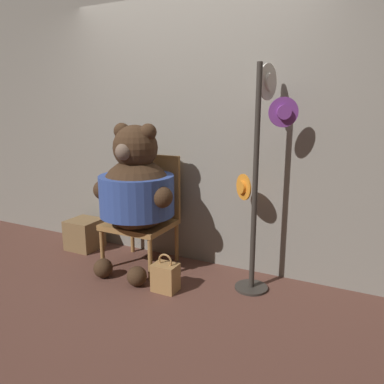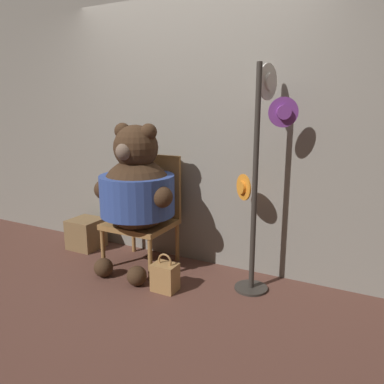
# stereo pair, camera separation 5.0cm
# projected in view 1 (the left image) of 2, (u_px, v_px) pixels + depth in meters

# --- Properties ---
(ground_plane) EXTENTS (14.00, 14.00, 0.00)m
(ground_plane) POSITION_uv_depth(u_px,v_px,m) (160.00, 282.00, 3.31)
(ground_plane) COLOR brown
(wall_back) EXTENTS (8.00, 0.10, 2.76)m
(wall_back) POSITION_uv_depth(u_px,v_px,m) (192.00, 121.00, 3.55)
(wall_back) COLOR gray
(wall_back) RESTS_ON ground_plane
(chair) EXTENTS (0.60, 0.54, 1.06)m
(chair) POSITION_uv_depth(u_px,v_px,m) (146.00, 209.00, 3.64)
(chair) COLOR #9E703D
(chair) RESTS_ON ground_plane
(teddy_bear) EXTENTS (0.82, 0.73, 1.37)m
(teddy_bear) POSITION_uv_depth(u_px,v_px,m) (136.00, 190.00, 3.40)
(teddy_bear) COLOR #3D2819
(teddy_bear) RESTS_ON ground_plane
(hat_display_rack) EXTENTS (0.50, 0.42, 1.84)m
(hat_display_rack) POSITION_uv_depth(u_px,v_px,m) (259.00, 171.00, 3.00)
(hat_display_rack) COLOR #332D28
(hat_display_rack) RESTS_ON ground_plane
(handbag_on_ground) EXTENTS (0.21, 0.16, 0.33)m
(handbag_on_ground) POSITION_uv_depth(u_px,v_px,m) (165.00, 277.00, 3.13)
(handbag_on_ground) COLOR #A87A47
(handbag_on_ground) RESTS_ON ground_plane
(wooden_crate) EXTENTS (0.32, 0.32, 0.32)m
(wooden_crate) POSITION_uv_depth(u_px,v_px,m) (85.00, 234.00, 4.06)
(wooden_crate) COLOR brown
(wooden_crate) RESTS_ON ground_plane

